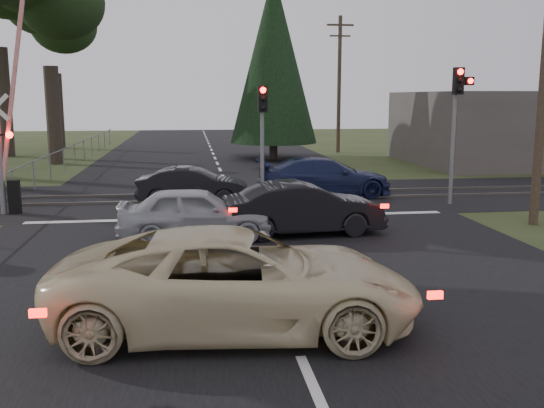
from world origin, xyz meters
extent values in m
plane|color=#2D3719|center=(0.00, 0.00, 0.00)|extent=(120.00, 120.00, 0.00)
cube|color=black|center=(0.00, 10.00, 0.01)|extent=(14.00, 100.00, 0.01)
cube|color=black|center=(0.00, 12.00, 0.01)|extent=(120.00, 8.00, 0.01)
cube|color=silver|center=(0.00, 8.20, 0.01)|extent=(13.00, 0.35, 0.00)
cube|color=#59544C|center=(0.00, 11.20, 0.05)|extent=(120.00, 0.12, 0.10)
cube|color=#59544C|center=(0.00, 12.80, 0.05)|extent=(120.00, 0.12, 0.10)
cylinder|color=slate|center=(-7.50, 9.80, 1.90)|extent=(0.18, 0.18, 3.80)
sphere|color=#FF0C07|center=(-7.12, 9.65, 2.55)|extent=(0.22, 0.22, 0.22)
cube|color=black|center=(-7.15, 9.80, 0.55)|extent=(0.35, 0.25, 1.10)
cube|color=red|center=(-6.95, 9.80, 4.00)|extent=(1.16, 0.10, 5.93)
cylinder|color=slate|center=(7.50, 9.60, 1.90)|extent=(0.14, 0.14, 3.80)
cube|color=black|center=(7.50, 9.42, 4.25)|extent=(0.32, 0.24, 0.90)
sphere|color=#FF0C07|center=(7.50, 9.29, 4.55)|extent=(0.20, 0.20, 0.20)
sphere|color=black|center=(7.50, 9.29, 4.25)|extent=(0.18, 0.18, 0.18)
sphere|color=black|center=(7.50, 9.29, 3.95)|extent=(0.18, 0.18, 0.18)
cube|color=black|center=(7.88, 9.42, 4.25)|extent=(0.28, 0.22, 0.28)
sphere|color=#FF0C07|center=(7.88, 9.30, 4.25)|extent=(0.18, 0.18, 0.18)
cylinder|color=slate|center=(1.00, 10.80, 1.60)|extent=(0.14, 0.14, 3.20)
cube|color=black|center=(1.00, 10.62, 3.65)|extent=(0.32, 0.24, 0.90)
sphere|color=#FF0C07|center=(1.00, 10.49, 3.95)|extent=(0.20, 0.20, 0.20)
sphere|color=black|center=(1.00, 10.49, 3.65)|extent=(0.18, 0.18, 0.18)
sphere|color=black|center=(1.00, 10.49, 3.35)|extent=(0.18, 0.18, 0.18)
cylinder|color=#4C3D2D|center=(8.50, 30.00, 4.50)|extent=(0.26, 0.26, 9.00)
cube|color=#4C3D2D|center=(8.50, 30.00, 8.40)|extent=(1.80, 0.12, 0.12)
cube|color=#4C3D2D|center=(8.50, 30.00, 7.70)|extent=(1.40, 0.10, 0.10)
cylinder|color=#4C3D2D|center=(8.50, 55.00, 4.50)|extent=(0.26, 0.26, 9.00)
cube|color=#4C3D2D|center=(8.50, 55.00, 8.40)|extent=(1.80, 0.12, 0.12)
cube|color=#4C3D2D|center=(8.50, 55.00, 7.70)|extent=(1.40, 0.10, 0.10)
cylinder|color=#473D33|center=(-9.00, 25.00, 2.70)|extent=(0.80, 0.80, 5.40)
cylinder|color=#473D33|center=(-13.00, 30.00, 3.38)|extent=(0.89, 0.89, 6.75)
cylinder|color=#473D33|center=(-11.00, 36.00, 2.70)|extent=(0.80, 0.80, 5.40)
ellipsoid|color=#213216|center=(-11.00, 36.00, 9.60)|extent=(6.00, 6.00, 7.20)
cylinder|color=#473D33|center=(3.50, 26.00, 1.00)|extent=(0.50, 0.50, 2.00)
cone|color=black|center=(3.50, 26.00, 6.00)|extent=(5.20, 5.20, 10.00)
cube|color=#59514C|center=(18.00, 22.00, 2.00)|extent=(14.00, 10.00, 4.00)
imported|color=beige|center=(-0.81, -1.00, 0.81)|extent=(6.05, 3.19, 1.62)
imported|color=black|center=(1.52, 5.65, 0.71)|extent=(4.44, 1.85, 1.43)
imported|color=#A3A7AB|center=(-1.40, 5.49, 0.69)|extent=(4.12, 1.75, 1.39)
imported|color=#172047|center=(3.47, 11.82, 0.73)|extent=(5.11, 2.20, 1.47)
imported|color=black|center=(-1.43, 10.94, 0.64)|extent=(4.00, 1.73, 1.28)
camera|label=1|loc=(-1.52, -10.33, 3.72)|focal=40.00mm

